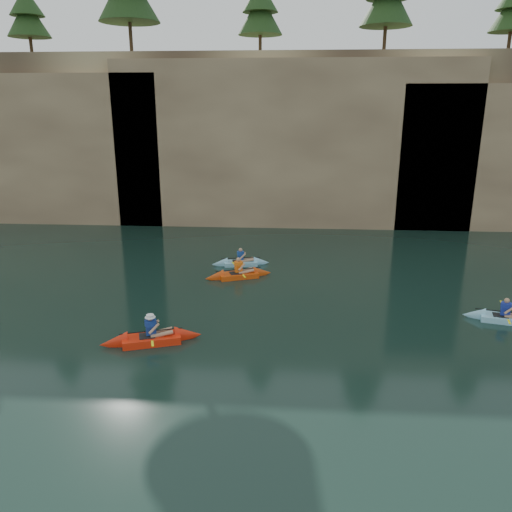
{
  "coord_description": "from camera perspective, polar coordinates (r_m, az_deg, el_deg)",
  "views": [
    {
      "loc": [
        1.94,
        -12.11,
        8.15
      ],
      "look_at": [
        0.75,
        4.82,
        3.0
      ],
      "focal_mm": 35.0,
      "sensor_mm": 36.0,
      "label": 1
    }
  ],
  "objects": [
    {
      "name": "sea_cave_center",
      "position": [
        35.19,
        -5.81,
        6.07
      ],
      "size": [
        3.5,
        1.0,
        3.2
      ],
      "primitive_type": "cube",
      "color": "black",
      "rests_on": "ground"
    },
    {
      "name": "sea_cave_east",
      "position": [
        35.5,
        17.19,
        6.56
      ],
      "size": [
        5.0,
        1.0,
        4.5
      ],
      "primitive_type": "cube",
      "color": "black",
      "rests_on": "ground"
    },
    {
      "name": "main_kayaker",
      "position": [
        18.41,
        -11.85,
        -9.17
      ],
      "size": [
        3.66,
        2.33,
        1.33
      ],
      "rotation": [
        0.0,
        0.0,
        0.31
      ],
      "color": "red",
      "rests_on": "ground"
    },
    {
      "name": "kayaker_ltblue_near",
      "position": [
        21.98,
        26.5,
        -6.35
      ],
      "size": [
        3.16,
        2.34,
        1.21
      ],
      "rotation": [
        0.0,
        0.0,
        -0.24
      ],
      "color": "#8CD0EB",
      "rests_on": "ground"
    },
    {
      "name": "kayaker_ltblue_mid",
      "position": [
        26.44,
        -1.77,
        -0.75
      ],
      "size": [
        3.15,
        2.29,
        1.17
      ],
      "rotation": [
        0.0,
        0.0,
        0.19
      ],
      "color": "#8BCDE9",
      "rests_on": "ground"
    },
    {
      "name": "sea_cave_west",
      "position": [
        39.95,
        -26.16,
        6.3
      ],
      "size": [
        4.5,
        1.0,
        4.0
      ],
      "primitive_type": "cube",
      "color": "black",
      "rests_on": "ground"
    },
    {
      "name": "cliff_slab_center",
      "position": [
        34.8,
        4.21,
        12.8
      ],
      "size": [
        24.0,
        2.4,
        11.4
      ],
      "primitive_type": "cube",
      "color": "tan",
      "rests_on": "ground"
    },
    {
      "name": "kayaker_orange",
      "position": [
        24.55,
        -2.01,
        -2.14
      ],
      "size": [
        3.41,
        2.37,
        1.28
      ],
      "rotation": [
        0.0,
        0.0,
        0.36
      ],
      "color": "#D9450D",
      "rests_on": "ground"
    },
    {
      "name": "ground",
      "position": [
        14.73,
        -4.42,
        -16.77
      ],
      "size": [
        160.0,
        160.0,
        0.0
      ],
      "primitive_type": "plane",
      "color": "black",
      "rests_on": "ground"
    },
    {
      "name": "cliff",
      "position": [
        42.21,
        1.42,
        13.95
      ],
      "size": [
        70.0,
        16.0,
        12.0
      ],
      "primitive_type": "cube",
      "color": "tan",
      "rests_on": "ground"
    }
  ]
}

